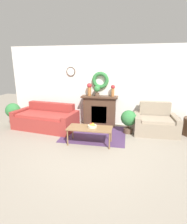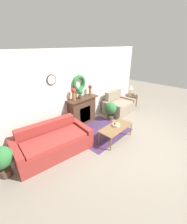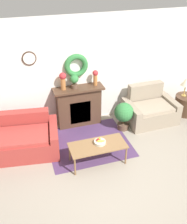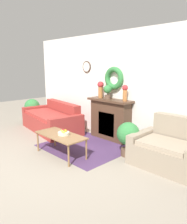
{
  "view_description": "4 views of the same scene",
  "coord_description": "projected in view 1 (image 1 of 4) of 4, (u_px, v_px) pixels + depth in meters",
  "views": [
    {
      "loc": [
        0.77,
        -3.5,
        2.05
      ],
      "look_at": [
        -0.13,
        1.21,
        0.76
      ],
      "focal_mm": 28.0,
      "sensor_mm": 36.0,
      "label": 1
    },
    {
      "loc": [
        -3.56,
        -1.51,
        2.82
      ],
      "look_at": [
        -0.32,
        1.54,
        0.78
      ],
      "focal_mm": 24.0,
      "sensor_mm": 36.0,
      "label": 2
    },
    {
      "loc": [
        -1.52,
        -3.26,
        3.82
      ],
      "look_at": [
        -0.04,
        1.35,
        0.88
      ],
      "focal_mm": 42.0,
      "sensor_mm": 36.0,
      "label": 3
    },
    {
      "loc": [
        3.45,
        -1.82,
        1.87
      ],
      "look_at": [
        0.16,
        1.42,
        0.88
      ],
      "focal_mm": 35.0,
      "sensor_mm": 36.0,
      "label": 4
    }
  ],
  "objects": [
    {
      "name": "potted_plant_floor_by_couch",
      "position": [
        13.0,
        111.0,
        6.08
      ],
      "size": [
        0.5,
        0.5,
        0.78
      ],
      "color": "brown",
      "rests_on": "ground_plane"
    },
    {
      "name": "vase_on_mantel_left",
      "position": [
        89.0,
        88.0,
        5.94
      ],
      "size": [
        0.17,
        0.17,
        0.43
      ],
      "color": "#AD6B38",
      "rests_on": "fireplace"
    },
    {
      "name": "fireplace",
      "position": [
        100.0,
        111.0,
        6.07
      ],
      "size": [
        1.23,
        0.41,
        1.04
      ],
      "color": "#4C3323",
      "rests_on": "ground_plane"
    },
    {
      "name": "potted_plant_on_mantel",
      "position": [
        97.0,
        90.0,
        5.88
      ],
      "size": [
        0.21,
        0.21,
        0.35
      ],
      "color": "brown",
      "rests_on": "fireplace"
    },
    {
      "name": "coffee_table",
      "position": [
        90.0,
        129.0,
        4.62
      ],
      "size": [
        1.18,
        0.53,
        0.46
      ],
      "color": "olive",
      "rests_on": "ground_plane"
    },
    {
      "name": "fruit_bowl",
      "position": [
        92.0,
        126.0,
        4.63
      ],
      "size": [
        0.24,
        0.24,
        0.12
      ],
      "color": "beige",
      "rests_on": "coffee_table"
    },
    {
      "name": "vase_on_mantel_right",
      "position": [
        113.0,
        90.0,
        5.8
      ],
      "size": [
        0.14,
        0.14,
        0.39
      ],
      "color": "#AD6B38",
      "rests_on": "fireplace"
    },
    {
      "name": "ground_plane",
      "position": [
        89.0,
        158.0,
        3.99
      ],
      "size": [
        16.0,
        16.0,
        0.0
      ],
      "primitive_type": "plane",
      "color": "gray"
    },
    {
      "name": "potted_plant_floor_by_loveseat",
      "position": [
        129.0,
        119.0,
        5.36
      ],
      "size": [
        0.48,
        0.48,
        0.72
      ],
      "color": "brown",
      "rests_on": "ground_plane"
    },
    {
      "name": "couch_left",
      "position": [
        46.0,
        119.0,
        5.84
      ],
      "size": [
        2.17,
        1.29,
        0.8
      ],
      "rotation": [
        0.0,
        0.0,
        -0.15
      ],
      "color": "#9E332D",
      "rests_on": "ground_plane"
    },
    {
      "name": "floor_rug",
      "position": [
        95.0,
        134.0,
        5.39
      ],
      "size": [
        1.88,
        1.63,
        0.01
      ],
      "color": "#4C335B",
      "rests_on": "ground_plane"
    },
    {
      "name": "loveseat_right",
      "position": [
        155.0,
        123.0,
        5.42
      ],
      "size": [
        1.3,
        0.94,
        0.92
      ],
      "rotation": [
        0.0,
        0.0,
        0.01
      ],
      "color": "gray",
      "rests_on": "ground_plane"
    },
    {
      "name": "wall_back",
      "position": [
        104.0,
        86.0,
        6.02
      ],
      "size": [
        6.8,
        0.19,
        2.7
      ],
      "color": "white",
      "rests_on": "ground_plane"
    }
  ]
}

